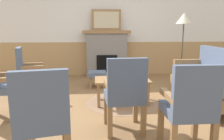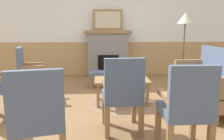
# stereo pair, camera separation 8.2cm
# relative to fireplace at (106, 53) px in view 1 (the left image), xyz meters

# --- Properties ---
(ground_plane) EXTENTS (14.00, 14.00, 0.00)m
(ground_plane) POSITION_rel_fireplace_xyz_m (0.00, -2.35, -0.65)
(ground_plane) COLOR olive
(wall_back) EXTENTS (7.20, 0.14, 2.70)m
(wall_back) POSITION_rel_fireplace_xyz_m (0.00, 0.25, 0.66)
(wall_back) COLOR white
(wall_back) RESTS_ON ground_plane
(fireplace) EXTENTS (1.30, 0.44, 1.28)m
(fireplace) POSITION_rel_fireplace_xyz_m (0.00, 0.00, 0.00)
(fireplace) COLOR gray
(fireplace) RESTS_ON ground_plane
(framed_picture) EXTENTS (0.80, 0.04, 0.56)m
(framed_picture) POSITION_rel_fireplace_xyz_m (0.00, 0.00, 0.91)
(framed_picture) COLOR olive
(framed_picture) RESTS_ON fireplace
(couch) EXTENTS (0.70, 1.80, 0.98)m
(couch) POSITION_rel_fireplace_xyz_m (1.70, -2.44, -0.26)
(couch) COLOR olive
(couch) RESTS_ON ground_plane
(coffee_table) EXTENTS (0.96, 0.56, 0.44)m
(coffee_table) POSITION_rel_fireplace_xyz_m (0.16, -2.29, -0.27)
(coffee_table) COLOR olive
(coffee_table) RESTS_ON ground_plane
(round_rug) EXTENTS (1.29, 1.29, 0.01)m
(round_rug) POSITION_rel_fireplace_xyz_m (0.16, -2.29, -0.65)
(round_rug) COLOR #896B51
(round_rug) RESTS_ON ground_plane
(book_on_table) EXTENTS (0.22, 0.18, 0.03)m
(book_on_table) POSITION_rel_fireplace_xyz_m (0.08, -2.36, -0.20)
(book_on_table) COLOR #33663D
(book_on_table) RESTS_ON coffee_table
(footstool) EXTENTS (0.40, 0.40, 0.36)m
(footstool) POSITION_rel_fireplace_xyz_m (-0.27, -1.16, -0.37)
(footstool) COLOR olive
(footstool) RESTS_ON ground_plane
(armchair_by_window_left) EXTENTS (0.58, 0.58, 0.98)m
(armchair_by_window_left) POSITION_rel_fireplace_xyz_m (-1.61, -1.84, -0.11)
(armchair_by_window_left) COLOR olive
(armchair_by_window_left) RESTS_ON ground_plane
(armchair_front_left) EXTENTS (0.51, 0.51, 0.98)m
(armchair_front_left) POSITION_rel_fireplace_xyz_m (0.05, -3.42, -0.11)
(armchair_front_left) COLOR olive
(armchair_front_left) RESTS_ON ground_plane
(armchair_front_center) EXTENTS (0.57, 0.57, 0.98)m
(armchair_front_center) POSITION_rel_fireplace_xyz_m (-0.81, -4.11, -0.11)
(armchair_front_center) COLOR olive
(armchair_front_center) RESTS_ON ground_plane
(armchair_corner_left) EXTENTS (0.48, 0.48, 0.98)m
(armchair_corner_left) POSITION_rel_fireplace_xyz_m (0.66, -3.95, -0.11)
(armchair_corner_left) COLOR olive
(armchair_corner_left) RESTS_ON ground_plane
(floor_lamp_by_couch) EXTENTS (0.36, 0.36, 1.68)m
(floor_lamp_by_couch) POSITION_rel_fireplace_xyz_m (1.71, -1.13, 0.80)
(floor_lamp_by_couch) COLOR #332D28
(floor_lamp_by_couch) RESTS_ON ground_plane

